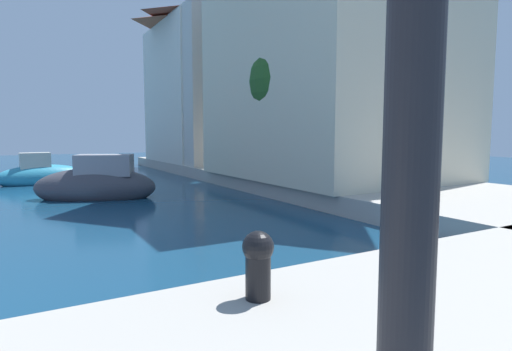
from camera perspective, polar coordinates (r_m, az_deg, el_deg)
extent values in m
cube|color=#ADA89E|center=(15.67, 9.95, -0.99)|extent=(6.00, 32.00, 0.50)
ellipsoid|color=teal|center=(19.26, -26.73, -0.19)|extent=(3.54, 1.35, 1.02)
cube|color=beige|center=(19.18, -27.65, 1.71)|extent=(1.14, 0.70, 0.69)
ellipsoid|color=#3F3F47|center=(14.28, -20.82, -1.54)|extent=(3.97, 2.69, 1.26)
cube|color=gray|center=(14.14, -19.75, 1.33)|extent=(1.90, 1.50, 0.67)
cube|color=beige|center=(15.87, 9.84, 14.32)|extent=(6.36, 8.32, 7.91)
cube|color=beige|center=(23.55, -4.58, 11.12)|extent=(5.83, 6.26, 7.57)
pyramid|color=#9E422D|center=(24.34, -4.66, 21.27)|extent=(6.18, 6.64, 1.05)
cube|color=silver|center=(24.87, -6.03, 10.67)|extent=(6.00, 6.59, 7.45)
pyramid|color=#B25638|center=(25.60, -6.14, 20.22)|extent=(6.36, 6.99, 1.08)
cylinder|color=black|center=(0.99, 20.79, 18.57)|extent=(0.12, 0.12, 3.55)
cylinder|color=black|center=(4.07, 0.28, -13.35)|extent=(0.24, 0.24, 0.45)
sphere|color=black|center=(3.98, 0.28, -9.61)|extent=(0.30, 0.30, 0.30)
cylinder|color=brown|center=(14.23, 5.31, 3.76)|extent=(0.24, 0.24, 2.15)
sphere|color=#285623|center=(14.32, 5.39, 12.45)|extent=(3.11, 3.11, 3.11)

